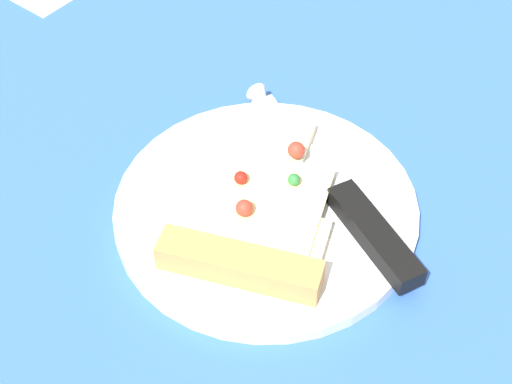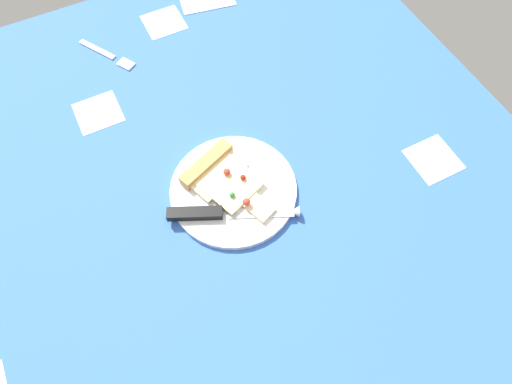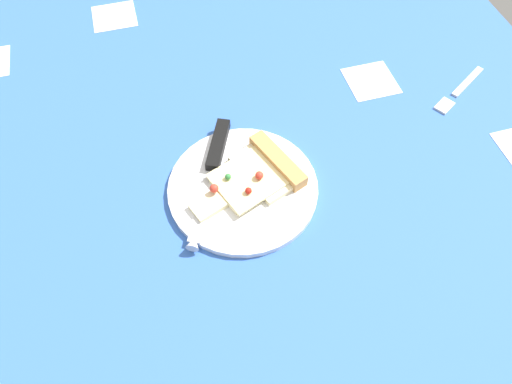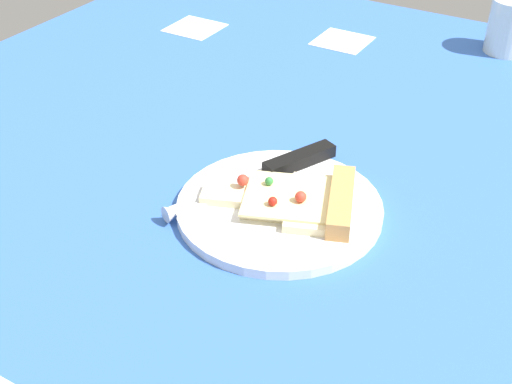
{
  "view_description": "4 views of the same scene",
  "coord_description": "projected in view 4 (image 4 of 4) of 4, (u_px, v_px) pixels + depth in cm",
  "views": [
    {
      "loc": [
        32.55,
        17.44,
        46.33
      ],
      "look_at": [
        1.67,
        -6.59,
        2.72
      ],
      "focal_mm": 53.66,
      "sensor_mm": 36.0,
      "label": 1
    },
    {
      "loc": [
        -36.43,
        8.06,
        74.16
      ],
      "look_at": [
        -2.47,
        -9.03,
        3.1
      ],
      "focal_mm": 31.09,
      "sensor_mm": 36.0,
      "label": 2
    },
    {
      "loc": [
        -7.43,
        -44.41,
        60.71
      ],
      "look_at": [
        2.48,
        -8.82,
        3.0
      ],
      "focal_mm": 31.57,
      "sensor_mm": 36.0,
      "label": 3
    },
    {
      "loc": [
        32.5,
        -64.13,
        48.28
      ],
      "look_at": [
        -1.15,
        -7.61,
        2.95
      ],
      "focal_mm": 49.33,
      "sensor_mm": 36.0,
      "label": 4
    }
  ],
  "objects": [
    {
      "name": "knife",
      "position": [
        270.0,
        172.0,
        0.85
      ],
      "size": [
        11.91,
        22.69,
        2.45
      ],
      "rotation": [
        0.0,
        0.0,
        2.71
      ],
      "color": "silver",
      "rests_on": "plate"
    },
    {
      "name": "drinking_glass",
      "position": [
        510.0,
        26.0,
        1.17
      ],
      "size": [
        7.4,
        7.4,
        9.11
      ],
      "primitive_type": "cylinder",
      "color": "silver",
      "rests_on": "ground_plane"
    },
    {
      "name": "pizza_slice",
      "position": [
        302.0,
        200.0,
        0.8
      ],
      "size": [
        19.05,
        14.36,
        2.69
      ],
      "rotation": [
        0.0,
        0.0,
        1.94
      ],
      "color": "beige",
      "rests_on": "plate"
    },
    {
      "name": "plate",
      "position": [
        279.0,
        208.0,
        0.81
      ],
      "size": [
        23.9,
        23.9,
        1.18
      ],
      "primitive_type": "cylinder",
      "color": "silver",
      "rests_on": "ground_plane"
    },
    {
      "name": "ground_plane",
      "position": [
        295.0,
        194.0,
        0.87
      ],
      "size": [
        131.77,
        131.77,
        3.0
      ],
      "color": "#3360B7",
      "rests_on": "ground"
    }
  ]
}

